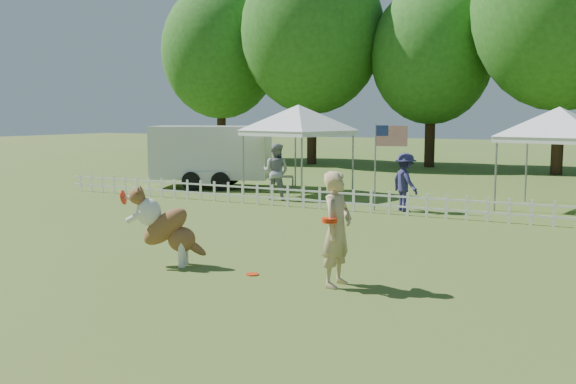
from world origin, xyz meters
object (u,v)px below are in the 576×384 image
(spectator_a, at_px, (276,172))
(flag_pole, at_px, (375,167))
(canopy_tent_left, at_px, (298,151))
(handler, at_px, (337,229))
(canopy_tent_right, at_px, (557,160))
(spectator_b, at_px, (405,182))
(frisbee_on_turf, at_px, (252,274))
(cargo_trailer, at_px, (212,156))
(dog, at_px, (166,227))

(spectator_a, bearing_deg, flag_pole, 162.55)
(canopy_tent_left, xyz_separation_m, flag_pole, (3.48, -2.26, -0.25))
(handler, distance_m, flag_pole, 7.91)
(canopy_tent_right, distance_m, spectator_b, 4.21)
(handler, relative_size, canopy_tent_right, 0.64)
(handler, distance_m, frisbee_on_turf, 1.71)
(frisbee_on_turf, distance_m, cargo_trailer, 12.88)
(cargo_trailer, distance_m, spectator_a, 4.14)
(frisbee_on_turf, relative_size, spectator_a, 0.12)
(handler, height_order, spectator_b, handler)
(frisbee_on_turf, relative_size, spectator_b, 0.13)
(canopy_tent_right, xyz_separation_m, cargo_trailer, (-11.41, 0.12, -0.25))
(frisbee_on_turf, xyz_separation_m, spectator_b, (0.04, 7.90, 0.77))
(spectator_a, bearing_deg, frisbee_on_turf, 110.19)
(cargo_trailer, relative_size, flag_pole, 2.16)
(canopy_tent_right, bearing_deg, spectator_b, -137.77)
(spectator_a, relative_size, spectator_b, 1.10)
(dog, bearing_deg, canopy_tent_right, 38.55)
(cargo_trailer, bearing_deg, spectator_b, -39.02)
(dog, relative_size, flag_pole, 0.57)
(flag_pole, height_order, spectator_b, flag_pole)
(handler, relative_size, canopy_tent_left, 0.62)
(canopy_tent_left, bearing_deg, dog, -60.98)
(dog, relative_size, frisbee_on_turf, 6.55)
(canopy_tent_right, relative_size, spectator_a, 1.59)
(handler, height_order, frisbee_on_turf, handler)
(handler, relative_size, dog, 1.30)
(spectator_b, bearing_deg, canopy_tent_left, 14.58)
(dog, distance_m, canopy_tent_right, 11.47)
(flag_pole, bearing_deg, canopy_tent_right, 16.28)
(handler, xyz_separation_m, frisbee_on_turf, (-1.48, -0.02, -0.87))
(handler, relative_size, spectator_b, 1.12)
(spectator_b, bearing_deg, spectator_a, 34.37)
(canopy_tent_right, distance_m, spectator_a, 7.97)
(cargo_trailer, bearing_deg, dog, -81.87)
(frisbee_on_turf, height_order, cargo_trailer, cargo_trailer)
(frisbee_on_turf, distance_m, canopy_tent_left, 10.82)
(dog, bearing_deg, spectator_b, 53.94)
(handler, relative_size, cargo_trailer, 0.34)
(canopy_tent_left, height_order, flag_pole, canopy_tent_left)
(canopy_tent_left, height_order, spectator_b, canopy_tent_left)
(flag_pole, height_order, spectator_a, flag_pole)
(frisbee_on_turf, relative_size, canopy_tent_left, 0.07)
(dog, height_order, cargo_trailer, cargo_trailer)
(dog, xyz_separation_m, frisbee_on_turf, (1.65, 0.11, -0.67))
(canopy_tent_left, bearing_deg, spectator_b, -10.31)
(spectator_b, bearing_deg, handler, 139.95)
(canopy_tent_left, relative_size, spectator_a, 1.65)
(dog, bearing_deg, flag_pole, 58.95)
(canopy_tent_left, bearing_deg, spectator_a, -73.57)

